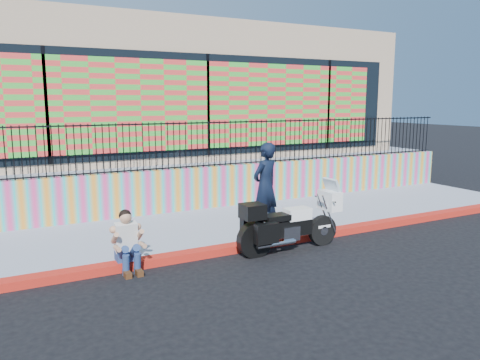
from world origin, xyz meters
TOP-DOWN VIEW (x-y plane):
  - ground at (0.00, 0.00)m, footprint 90.00×90.00m
  - red_curb at (0.00, 0.00)m, footprint 16.00×0.30m
  - sidewalk at (0.00, 1.65)m, footprint 16.00×3.00m
  - mural_wall at (0.00, 3.25)m, footprint 16.00×0.20m
  - metal_fence at (0.00, 3.25)m, footprint 15.80×0.04m
  - elevated_platform at (0.00, 8.35)m, footprint 16.00×10.00m
  - storefront_building at (0.00, 8.13)m, footprint 14.00×8.06m
  - police_motorcycle at (-0.30, -0.45)m, footprint 2.25×0.74m
  - police_officer at (-0.13, 0.74)m, footprint 0.82×0.68m
  - seated_man at (-3.42, -0.11)m, footprint 0.54×0.71m

SIDE VIEW (x-z plane):
  - ground at x=0.00m, z-range 0.00..0.00m
  - red_curb at x=0.00m, z-range 0.00..0.15m
  - sidewalk at x=0.00m, z-range 0.00..0.15m
  - seated_man at x=-3.42m, z-range -0.08..0.98m
  - police_motorcycle at x=-0.30m, z-range -0.11..1.28m
  - elevated_platform at x=0.00m, z-range 0.00..1.25m
  - mural_wall at x=0.00m, z-range 0.15..1.25m
  - police_officer at x=-0.13m, z-range 0.15..2.08m
  - metal_fence at x=0.00m, z-range 1.25..2.45m
  - storefront_building at x=0.00m, z-range 1.25..5.25m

